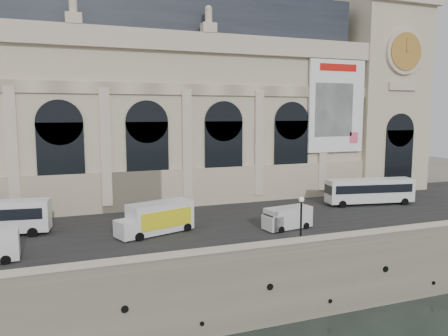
% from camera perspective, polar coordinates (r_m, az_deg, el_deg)
% --- Properties ---
extents(ground, '(260.00, 260.00, 0.00)m').
position_cam_1_polar(ground, '(38.88, 3.12, -20.53)').
color(ground, black).
rests_on(ground, ground).
extents(quay, '(160.00, 70.00, 6.00)m').
position_cam_1_polar(quay, '(69.58, -8.51, -5.38)').
color(quay, gray).
rests_on(quay, ground).
extents(street, '(160.00, 24.00, 0.06)m').
position_cam_1_polar(street, '(49.07, -3.43, -7.02)').
color(street, '#2D2D2D').
rests_on(street, quay).
extents(parapet, '(160.00, 1.40, 1.21)m').
position_cam_1_polar(parapet, '(36.80, 2.81, -10.96)').
color(parapet, gray).
rests_on(parapet, quay).
extents(museum, '(69.00, 18.70, 29.10)m').
position_cam_1_polar(museum, '(62.87, -13.40, 8.52)').
color(museum, beige).
rests_on(museum, quay).
extents(clock_pavilion, '(13.00, 14.72, 36.70)m').
position_cam_1_polar(clock_pavilion, '(76.48, 18.69, 10.85)').
color(clock_pavilion, beige).
rests_on(clock_pavilion, quay).
extents(bus_right, '(11.96, 4.40, 3.45)m').
position_cam_1_polar(bus_right, '(60.65, 18.49, -2.79)').
color(bus_right, silver).
rests_on(bus_right, quay).
extents(van_c, '(5.47, 2.78, 2.33)m').
position_cam_1_polar(van_c, '(46.13, 8.04, -6.52)').
color(van_c, silver).
rests_on(van_c, quay).
extents(box_truck, '(8.24, 4.86, 3.17)m').
position_cam_1_polar(box_truck, '(44.46, -8.81, -6.52)').
color(box_truck, silver).
rests_on(box_truck, quay).
extents(lamp_right, '(0.48, 0.48, 4.72)m').
position_cam_1_polar(lamp_right, '(39.72, 10.02, -7.09)').
color(lamp_right, black).
rests_on(lamp_right, quay).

